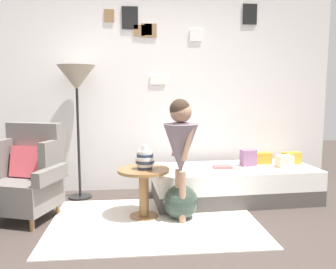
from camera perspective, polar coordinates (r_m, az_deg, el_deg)
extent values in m
plane|color=#423833|center=(2.93, -1.18, -19.21)|extent=(12.00, 12.00, 0.00)
cube|color=silver|center=(4.57, -3.11, 7.17)|extent=(4.80, 0.10, 2.60)
cube|color=black|center=(4.60, -6.28, 18.52)|extent=(0.20, 0.02, 0.28)
cube|color=slate|center=(4.60, -6.28, 18.53)|extent=(0.16, 0.01, 0.21)
cube|color=olive|center=(4.57, -4.74, 16.68)|extent=(0.14, 0.02, 0.14)
cube|color=#97978E|center=(4.57, -4.74, 16.69)|extent=(0.11, 0.01, 0.11)
cube|color=olive|center=(4.61, -9.62, 18.72)|extent=(0.12, 0.02, 0.15)
cube|color=#5C5C5B|center=(4.61, -9.63, 18.73)|extent=(0.09, 0.01, 0.12)
cube|color=white|center=(4.58, -3.28, 16.83)|extent=(0.10, 0.02, 0.14)
cube|color=silver|center=(4.58, -3.28, 16.84)|extent=(0.07, 0.01, 0.11)
cube|color=white|center=(4.64, 4.61, 15.95)|extent=(0.16, 0.02, 0.15)
cube|color=#AAAAA1|center=(4.63, 4.62, 15.96)|extent=(0.12, 0.01, 0.12)
cube|color=white|center=(4.52, -1.69, 8.91)|extent=(0.20, 0.02, 0.11)
cube|color=#5B5B5B|center=(4.52, -1.69, 8.91)|extent=(0.16, 0.01, 0.09)
cube|color=black|center=(4.85, 13.29, 18.69)|extent=(0.18, 0.02, 0.26)
cube|color=silver|center=(4.85, 13.31, 18.69)|extent=(0.14, 0.01, 0.20)
cube|color=olive|center=(4.58, -3.13, 16.71)|extent=(0.19, 0.02, 0.17)
cube|color=silver|center=(4.57, -3.13, 16.72)|extent=(0.15, 0.01, 0.13)
cube|color=silver|center=(3.57, -2.23, -14.12)|extent=(2.04, 1.44, 0.01)
cylinder|color=#9E7042|center=(3.60, -21.44, -13.53)|extent=(0.04, 0.04, 0.12)
cylinder|color=#9E7042|center=(4.21, -23.33, -10.57)|extent=(0.04, 0.04, 0.12)
cylinder|color=#9E7042|center=(3.95, -17.64, -11.49)|extent=(0.04, 0.04, 0.12)
cube|color=slate|center=(3.84, -22.62, -8.97)|extent=(0.75, 0.73, 0.30)
cube|color=slate|center=(3.93, -20.94, -2.17)|extent=(0.61, 0.33, 0.55)
cube|color=slate|center=(4.00, -25.04, -3.43)|extent=(0.18, 0.32, 0.39)
cube|color=slate|center=(3.70, -18.72, -3.95)|extent=(0.18, 0.32, 0.39)
cube|color=slate|center=(3.59, -18.70, -6.28)|extent=(0.25, 0.51, 0.14)
cube|color=#D64C56|center=(3.85, -21.98, -4.16)|extent=(0.39, 0.27, 0.33)
cube|color=#4C4742|center=(4.29, 10.76, -9.36)|extent=(1.94, 0.91, 0.18)
cube|color=white|center=(4.23, 10.82, -6.76)|extent=(1.94, 0.91, 0.22)
cube|color=orange|center=(4.58, 19.66, -3.67)|extent=(0.23, 0.16, 0.14)
cube|color=beige|center=(4.36, 18.58, -4.19)|extent=(0.21, 0.15, 0.14)
cube|color=orange|center=(4.47, 15.28, -3.77)|extent=(0.20, 0.12, 0.14)
cube|color=gray|center=(4.31, 13.05, -3.76)|extent=(0.19, 0.14, 0.19)
cylinder|color=olive|center=(3.71, -3.96, -13.24)|extent=(0.29, 0.29, 0.02)
cylinder|color=olive|center=(3.63, -3.99, -9.67)|extent=(0.10, 0.10, 0.46)
cylinder|color=olive|center=(3.56, -4.03, -5.87)|extent=(0.53, 0.53, 0.03)
cylinder|color=#2D384C|center=(3.54, -3.79, -5.44)|extent=(0.14, 0.14, 0.03)
cylinder|color=white|center=(3.54, -3.79, -4.95)|extent=(0.17, 0.17, 0.03)
cylinder|color=#2D384C|center=(3.53, -3.80, -4.45)|extent=(0.19, 0.19, 0.03)
cylinder|color=white|center=(3.52, -3.80, -3.95)|extent=(0.19, 0.19, 0.03)
cylinder|color=#2D384C|center=(3.52, -3.81, -3.44)|extent=(0.17, 0.17, 0.03)
cylinder|color=white|center=(3.51, -3.81, -2.94)|extent=(0.14, 0.14, 0.03)
cylinder|color=white|center=(3.50, -3.82, -2.20)|extent=(0.07, 0.07, 0.06)
cylinder|color=black|center=(4.46, -14.21, -9.87)|extent=(0.28, 0.28, 0.02)
cylinder|color=black|center=(4.30, -14.53, -0.08)|extent=(0.03, 0.03, 1.51)
cone|color=#9E937F|center=(4.27, -14.82, 9.02)|extent=(0.44, 0.44, 0.29)
cylinder|color=#A37A60|center=(3.46, 2.40, -10.33)|extent=(0.07, 0.07, 0.52)
cylinder|color=#A37A60|center=(3.55, 1.73, -9.88)|extent=(0.07, 0.07, 0.52)
cone|color=slate|center=(3.39, 2.09, -2.44)|extent=(0.34, 0.34, 0.50)
cylinder|color=slate|center=(3.37, 2.11, 0.33)|extent=(0.17, 0.17, 0.19)
cylinder|color=#A37A60|center=(3.28, 3.27, -1.53)|extent=(0.14, 0.09, 0.33)
cylinder|color=#A37A60|center=(3.50, 1.60, -0.97)|extent=(0.14, 0.09, 0.33)
sphere|color=#A37A60|center=(3.35, 2.12, 3.73)|extent=(0.21, 0.21, 0.21)
sphere|color=#38281E|center=(3.35, 1.97, 4.18)|extent=(0.20, 0.20, 0.20)
cube|color=#A46061|center=(4.15, 8.94, -5.25)|extent=(0.23, 0.17, 0.03)
sphere|color=#2D3D33|center=(3.60, 2.09, -11.01)|extent=(0.36, 0.36, 0.36)
cylinder|color=#2D3D33|center=(3.54, 2.11, -7.67)|extent=(0.10, 0.10, 0.09)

